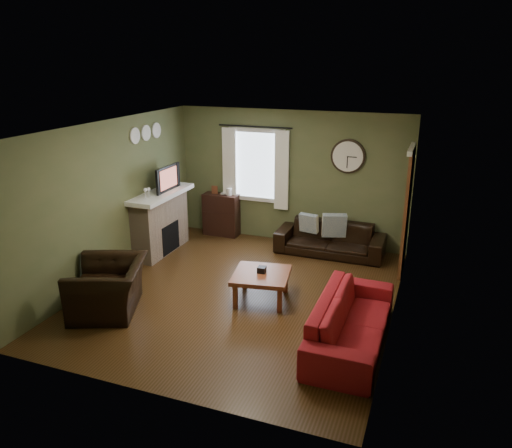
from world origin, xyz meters
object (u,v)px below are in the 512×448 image
(bookshelf, at_px, (221,215))
(coffee_table, at_px, (261,287))
(sofa_red, at_px, (351,321))
(sofa_brown, at_px, (330,239))
(armchair, at_px, (108,287))

(bookshelf, distance_m, coffee_table, 3.07)
(sofa_red, bearing_deg, sofa_brown, 17.54)
(bookshelf, xyz_separation_m, sofa_brown, (2.35, -0.25, -0.14))
(sofa_brown, relative_size, sofa_red, 0.93)
(sofa_red, relative_size, coffee_table, 2.61)
(sofa_red, xyz_separation_m, coffee_table, (-1.50, 0.73, -0.09))
(bookshelf, xyz_separation_m, armchair, (-0.18, -3.58, -0.07))
(bookshelf, distance_m, armchair, 3.59)
(sofa_brown, distance_m, sofa_red, 3.10)
(sofa_red, relative_size, armchair, 1.90)
(sofa_brown, height_order, sofa_red, sofa_red)
(bookshelf, height_order, sofa_brown, bookshelf)
(sofa_red, bearing_deg, bookshelf, 45.62)
(sofa_brown, bearing_deg, sofa_red, -72.46)
(bookshelf, distance_m, sofa_red, 4.59)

